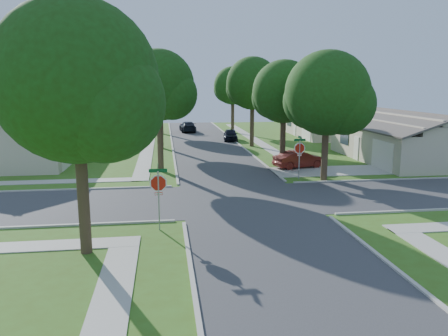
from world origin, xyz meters
name	(u,v)px	position (x,y,z in m)	size (l,w,h in m)	color
ground	(244,199)	(0.00, 0.00, 0.00)	(100.00, 100.00, 0.00)	#3D5E19
road_ns	(244,199)	(0.00, 0.00, 0.00)	(7.00, 100.00, 0.02)	#333335
sidewalk_ne	(255,140)	(6.10, 26.00, 0.02)	(1.20, 40.00, 0.04)	#9E9B91
sidewalk_nw	(149,142)	(-6.10, 26.00, 0.02)	(1.20, 40.00, 0.04)	#9E9B91
driveway	(330,171)	(7.90, 7.10, 0.03)	(8.80, 3.60, 0.05)	#9E9B91
stop_sign_sw	(158,186)	(-4.70, -4.70, 2.03)	(1.05, 0.80, 2.98)	gray
stop_sign_ne	(300,150)	(4.70, 4.70, 2.03)	(1.05, 0.80, 2.98)	gray
tree_e_near	(285,95)	(4.75, 9.01, 5.64)	(4.97, 4.80, 8.28)	#38281C
tree_e_mid	(253,86)	(4.76, 21.01, 6.25)	(5.59, 5.40, 9.21)	#38281C
tree_e_far	(233,87)	(4.75, 34.01, 5.98)	(5.17, 5.00, 8.72)	#38281C
tree_w_near	(159,88)	(-4.64, 9.01, 6.12)	(5.38, 5.20, 8.97)	#38281C
tree_w_mid	(160,83)	(-4.64, 21.01, 6.49)	(5.80, 5.60, 9.56)	#38281C
tree_w_far	(161,91)	(-4.65, 34.01, 5.51)	(4.76, 4.60, 8.04)	#38281C
tree_sw_corner	(78,89)	(-7.44, -6.99, 6.26)	(6.21, 6.00, 9.55)	#38281C
tree_ne_corner	(328,97)	(6.36, 4.21, 5.59)	(5.80, 5.60, 8.66)	#38281C
house_ne_near	(404,142)	(15.99, 11.00, 1.52)	(8.42, 13.60, 4.23)	#B0A28B
house_ne_far	(327,124)	(15.99, 29.00, 1.52)	(8.42, 13.60, 4.23)	#B0A28B
house_nw_near	(26,143)	(-15.99, 15.00, 1.52)	(8.42, 13.60, 4.23)	#B0A28B
house_nw_far	(69,125)	(-15.99, 32.00, 1.52)	(8.42, 13.60, 4.23)	#B0A28B
car_driveway	(299,159)	(6.00, 8.70, 0.68)	(1.43, 4.10, 1.35)	#581812
car_curb_east	(231,135)	(3.20, 25.95, 0.67)	(1.57, 3.91, 1.33)	black
car_curb_west	(188,127)	(-1.20, 35.94, 0.71)	(1.98, 4.88, 1.42)	black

